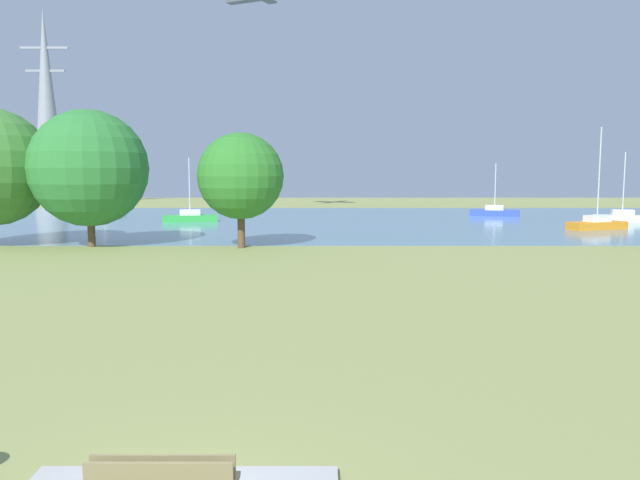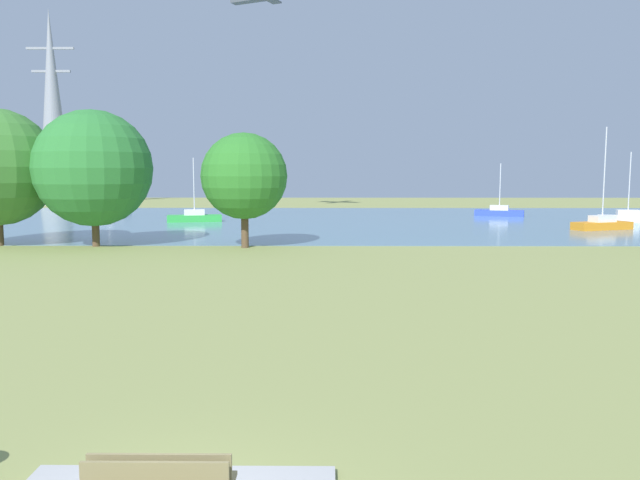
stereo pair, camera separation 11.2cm
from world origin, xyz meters
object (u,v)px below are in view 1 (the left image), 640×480
Objects in this scene: sailboat_green at (193,217)px; electricity_pylon at (50,108)px; tree_east_near at (243,176)px; tree_west_near at (92,168)px; sailboat_white at (625,217)px; sailboat_orange at (600,224)px; sailboat_gray at (107,208)px; sailboat_blue at (497,212)px.

sailboat_green is 0.22× the size of electricity_pylon.
sailboat_green is at bearing 110.21° from tree_east_near.
tree_west_near is at bearing -96.24° from sailboat_green.
tree_west_near reaches higher than sailboat_white.
sailboat_green is 40.35m from electricity_pylon.
tree_east_near is (7.05, -19.15, 3.77)m from sailboat_green.
tree_east_near is 58.54m from electricity_pylon.
tree_west_near is (-35.37, -11.11, 4.21)m from sailboat_orange.
sailboat_gray is 53.10m from sailboat_white.
sailboat_white is 37.20m from tree_east_near.
sailboat_orange is at bearing 23.95° from tree_east_near.
electricity_pylon is at bearing 115.84° from tree_west_near.
tree_east_near is (19.52, -32.55, 3.76)m from sailboat_gray.
tree_east_near is at bearing -156.05° from sailboat_orange.
sailboat_green is at bearing -49.14° from electricity_pylon.
tree_west_near reaches higher than tree_east_near.
electricity_pylon is (-32.11, 48.13, 8.89)m from tree_east_near.
sailboat_gray is 50.34m from sailboat_orange.
sailboat_orange is at bearing -127.24° from sailboat_white.
sailboat_green is (-29.54, -7.44, 0.00)m from sailboat_blue.
sailboat_white is 71.40m from electricity_pylon.
sailboat_green is at bearing 179.66° from sailboat_white.
sailboat_orange is at bearing 17.44° from tree_west_near.
sailboat_green is 20.75m from tree_east_near.
sailboat_orange is (45.81, -20.88, 0.02)m from sailboat_gray.
sailboat_orange is 0.30× the size of electricity_pylon.
sailboat_gray is at bearing 132.92° from sailboat_green.
sailboat_white is 0.92× the size of tree_east_near.
tree_east_near is at bearing -69.79° from sailboat_green.
sailboat_gray reaches higher than sailboat_blue.
tree_east_near is (-22.49, -26.59, 3.77)m from sailboat_blue.
sailboat_orange is 70.00m from electricity_pylon.
sailboat_gray is 1.07× the size of sailboat_white.
sailboat_blue is 60.05m from electricity_pylon.
sailboat_orange reaches higher than sailboat_blue.
sailboat_white is at bearing -24.56° from electricity_pylon.
sailboat_gray is 42.43m from sailboat_blue.
sailboat_blue is 35.03m from tree_east_near.
sailboat_white is 0.24× the size of electricity_pylon.
tree_east_near reaches higher than sailboat_blue.
electricity_pylon is (-25.06, 28.97, 12.66)m from sailboat_green.
sailboat_orange is 29.01m from tree_east_near.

